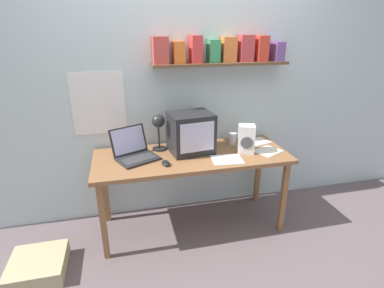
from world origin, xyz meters
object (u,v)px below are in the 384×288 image
(computer_mouse, at_px, (166,163))
(open_notebook, at_px, (268,151))
(juice_glass, at_px, (232,139))
(floor_cushion, at_px, (38,266))
(loose_paper_near_monitor, at_px, (256,142))
(printed_handout, at_px, (227,159))
(space_heater, at_px, (246,139))
(laptop, at_px, (134,151))
(crt_monitor, at_px, (191,133))
(corner_desk, at_px, (192,161))
(desk_lamp, at_px, (158,125))

(computer_mouse, relative_size, open_notebook, 0.40)
(juice_glass, distance_m, floor_cushion, 1.91)
(loose_paper_near_monitor, xyz_separation_m, printed_handout, (-0.42, -0.32, 0.00))
(space_heater, height_order, loose_paper_near_monitor, space_heater)
(juice_glass, relative_size, floor_cushion, 0.28)
(computer_mouse, height_order, printed_handout, computer_mouse)
(laptop, height_order, computer_mouse, laptop)
(crt_monitor, bearing_deg, laptop, 174.73)
(corner_desk, height_order, laptop, laptop)
(loose_paper_near_monitor, height_order, floor_cushion, loose_paper_near_monitor)
(space_heater, xyz_separation_m, printed_handout, (-0.21, -0.12, -0.12))
(laptop, bearing_deg, juice_glass, -18.66)
(corner_desk, bearing_deg, floor_cushion, -166.45)
(desk_lamp, xyz_separation_m, loose_paper_near_monitor, (0.94, 0.02, -0.25))
(crt_monitor, relative_size, open_notebook, 1.41)
(desk_lamp, bearing_deg, printed_handout, -24.11)
(desk_lamp, xyz_separation_m, floor_cushion, (-1.02, -0.44, -0.91))
(computer_mouse, distance_m, printed_handout, 0.51)
(space_heater, height_order, printed_handout, space_heater)
(corner_desk, height_order, printed_handout, printed_handout)
(floor_cushion, bearing_deg, crt_monitor, 16.71)
(laptop, xyz_separation_m, floor_cushion, (-0.79, -0.37, -0.73))
(space_heater, xyz_separation_m, loose_paper_near_monitor, (0.20, 0.21, -0.12))
(loose_paper_near_monitor, bearing_deg, computer_mouse, -161.84)
(corner_desk, bearing_deg, open_notebook, -6.83)
(corner_desk, relative_size, desk_lamp, 4.82)
(laptop, height_order, open_notebook, laptop)
(crt_monitor, bearing_deg, desk_lamp, 161.78)
(desk_lamp, bearing_deg, juice_glass, 7.80)
(computer_mouse, relative_size, loose_paper_near_monitor, 0.40)
(open_notebook, bearing_deg, juice_glass, 136.10)
(computer_mouse, bearing_deg, floor_cushion, -171.25)
(corner_desk, distance_m, laptop, 0.51)
(floor_cushion, bearing_deg, space_heater, 8.28)
(corner_desk, distance_m, crt_monitor, 0.25)
(laptop, height_order, desk_lamp, desk_lamp)
(space_heater, bearing_deg, floor_cushion, -153.00)
(juice_glass, bearing_deg, printed_handout, -117.32)
(laptop, relative_size, space_heater, 1.68)
(computer_mouse, bearing_deg, open_notebook, 4.29)
(printed_handout, bearing_deg, desk_lamp, 150.27)
(open_notebook, bearing_deg, crt_monitor, 166.57)
(corner_desk, height_order, open_notebook, open_notebook)
(crt_monitor, bearing_deg, corner_desk, -103.37)
(space_heater, bearing_deg, open_notebook, 11.08)
(laptop, bearing_deg, printed_handout, -41.69)
(open_notebook, distance_m, printed_handout, 0.43)
(space_heater, height_order, floor_cushion, space_heater)
(computer_mouse, relative_size, printed_handout, 0.42)
(desk_lamp, relative_size, space_heater, 1.39)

